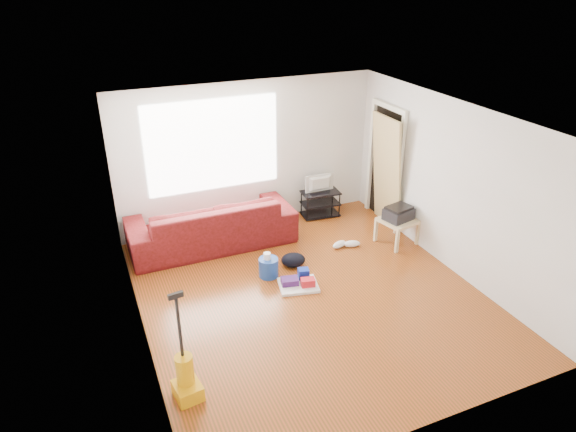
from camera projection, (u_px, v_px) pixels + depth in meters
name	position (u px, v px, depth m)	size (l,w,h in m)	color
room	(312.00, 209.00, 6.76)	(4.51, 5.01, 2.51)	#5E3910
sofa	(213.00, 244.00, 8.47)	(2.65, 1.04, 0.77)	#380B06
tv_stand	(320.00, 203.00, 9.33)	(0.71, 0.44, 0.47)	black
tv	(321.00, 184.00, 9.16)	(0.55, 0.07, 0.32)	black
side_table	(398.00, 223.00, 8.35)	(0.63, 0.63, 0.43)	tan
printer	(399.00, 213.00, 8.27)	(0.50, 0.43, 0.23)	black
bucket	(269.00, 276.00, 7.60)	(0.29, 0.29, 0.29)	#19409C
toilet_paper	(267.00, 265.00, 7.51)	(0.11, 0.11, 0.10)	white
cleaning_tray	(299.00, 282.00, 7.34)	(0.63, 0.55, 0.20)	white
backpack	(293.00, 266.00, 7.85)	(0.37, 0.30, 0.20)	black
sneakers	(346.00, 244.00, 8.35)	(0.50, 0.25, 0.11)	white
vacuum	(186.00, 378.00, 5.39)	(0.31, 0.34, 1.28)	#E9A209
door_panel	(382.00, 223.00, 9.14)	(0.04, 0.78, 1.96)	tan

